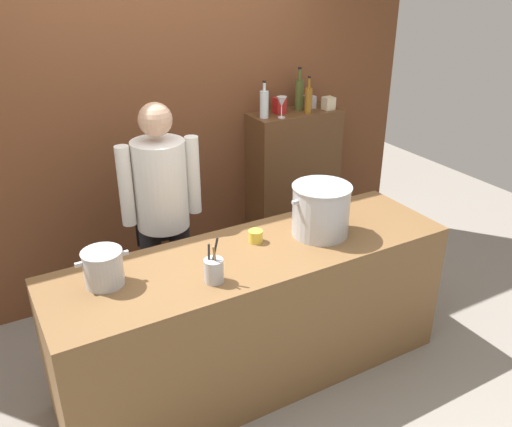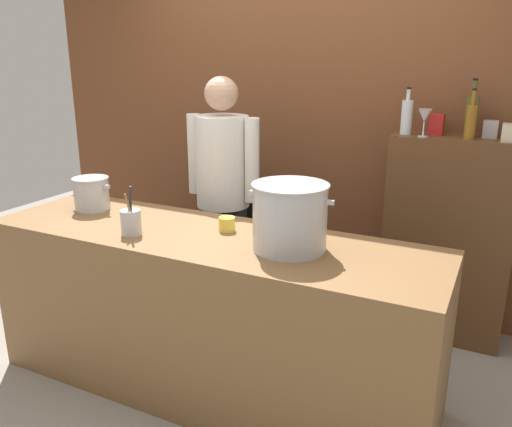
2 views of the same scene
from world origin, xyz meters
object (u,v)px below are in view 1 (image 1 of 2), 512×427
Objects in this scene: stockpot_small at (103,268)px; spice_tin_silver at (309,102)px; butter_jar at (256,236)px; utensil_crock at (214,270)px; spice_tin_red at (279,105)px; spice_tin_cream at (328,103)px; chef at (162,208)px; wine_bottle_clear at (264,104)px; wine_glass_wide at (282,102)px; wine_bottle_olive at (299,94)px; wine_bottle_amber at (308,100)px; stockpot_large at (321,210)px.

stockpot_small is 2.39m from spice_tin_silver.
butter_jar is (0.91, 0.01, -0.06)m from stockpot_small.
spice_tin_red is (1.25, 1.38, 0.40)m from utensil_crock.
spice_tin_silver is at bearing 132.68° from spice_tin_cream.
wine_bottle_clear is at bearing -151.66° from chef.
butter_jar is 0.69× the size of spice_tin_red.
butter_jar is 0.52× the size of wine_glass_wide.
chef is at bearing -159.40° from wine_bottle_olive.
wine_bottle_amber is at bearing -159.67° from chef.
spice_tin_cream is at bearing -47.32° from spice_tin_silver.
stockpot_small is at bearing -179.18° from butter_jar.
wine_glass_wide is (-0.25, -0.13, -0.01)m from wine_bottle_olive.
stockpot_small is 2.70× the size of spice_tin_cream.
wine_bottle_clear is at bearing 57.37° from butter_jar.
spice_tin_silver is at bearing -156.20° from chef.
spice_tin_cream is 0.81× the size of spice_tin_red.
spice_tin_silver is at bearing 3.45° from spice_tin_red.
wine_bottle_olive is 0.20m from spice_tin_red.
wine_glass_wide is 1.65× the size of spice_tin_silver.
spice_tin_cream is 0.16m from spice_tin_silver.
spice_tin_red is (0.45, 1.22, 0.31)m from stockpot_large.
stockpot_large is at bearing -117.65° from wine_bottle_olive.
stockpot_small is at bearing -147.36° from spice_tin_red.
wine_bottle_amber is 1.75× the size of wine_glass_wide.
utensil_crock is (-0.80, -0.16, -0.09)m from stockpot_large.
wine_bottle_clear is (0.68, 1.06, 0.48)m from butter_jar.
wine_bottle_amber is 0.22m from spice_tin_cream.
wine_glass_wide reaches higher than spice_tin_silver.
wine_glass_wide is at bearing -156.78° from chef.
spice_tin_cream is at bearing -161.16° from chef.
wine_bottle_amber reaches higher than wine_glass_wide.
butter_jar is 0.30× the size of wine_bottle_amber.
wine_bottle_amber is (1.45, 1.27, 0.45)m from utensil_crock.
utensil_crock is at bearing -138.83° from wine_bottle_amber.
wine_glass_wide is 0.15m from spice_tin_red.
wine_glass_wide is at bearing -158.61° from spice_tin_silver.
wine_glass_wide is at bearing 46.49° from utensil_crock.
spice_tin_silver reaches higher than stockpot_large.
spice_tin_silver is at bearing 5.78° from wine_bottle_olive.
spice_tin_red reaches higher than stockpot_small.
stockpot_large is 4.88× the size of butter_jar.
chef is 1.38m from spice_tin_red.
stockpot_small is 2.02m from wine_glass_wide.
utensil_crock is (-0.04, -0.86, 0.00)m from chef.
wine_bottle_amber reaches higher than spice_tin_red.
wine_glass_wide reaches higher than stockpot_large.
utensil_crock is 2.13m from spice_tin_silver.
chef is 0.70m from butter_jar.
butter_jar is at bearing -135.55° from spice_tin_silver.
spice_tin_red is at bearing 52.66° from butter_jar.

